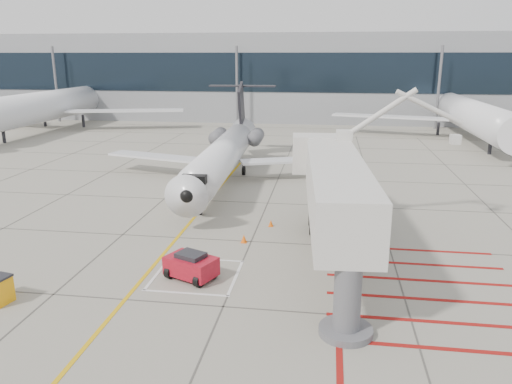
# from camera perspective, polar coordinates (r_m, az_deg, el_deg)

# --- Properties ---
(ground_plane) EXTENTS (260.00, 260.00, 0.00)m
(ground_plane) POSITION_cam_1_polar(r_m,az_deg,el_deg) (26.01, -1.94, -8.82)
(ground_plane) COLOR gray
(ground_plane) RESTS_ON ground
(regional_jet) EXTENTS (24.49, 30.38, 7.74)m
(regional_jet) POSITION_cam_1_polar(r_m,az_deg,el_deg) (40.43, -4.41, 5.68)
(regional_jet) COLOR white
(regional_jet) RESTS_ON ground_plane
(jet_bridge) EXTENTS (10.02, 19.03, 7.39)m
(jet_bridge) POSITION_cam_1_polar(r_m,az_deg,el_deg) (25.16, 9.19, -0.90)
(jet_bridge) COLOR silver
(jet_bridge) RESTS_ON ground_plane
(pushback_tug) EXTENTS (2.83, 2.36, 1.41)m
(pushback_tug) POSITION_cam_1_polar(r_m,az_deg,el_deg) (24.96, -7.42, -8.26)
(pushback_tug) COLOR #AD1022
(pushback_tug) RESTS_ON ground_plane
(baggage_cart) EXTENTS (1.89, 1.57, 1.03)m
(baggage_cart) POSITION_cam_1_polar(r_m,az_deg,el_deg) (30.40, 8.84, -4.30)
(baggage_cart) COLOR #505055
(baggage_cart) RESTS_ON ground_plane
(ground_power_unit) EXTENTS (2.83, 2.15, 1.99)m
(ground_power_unit) POSITION_cam_1_polar(r_m,az_deg,el_deg) (28.54, 11.43, -4.73)
(ground_power_unit) COLOR beige
(ground_power_unit) RESTS_ON ground_plane
(cone_nose) EXTENTS (0.35, 0.35, 0.49)m
(cone_nose) POSITION_cam_1_polar(r_m,az_deg,el_deg) (29.43, -1.40, -5.34)
(cone_nose) COLOR #F35E0C
(cone_nose) RESTS_ON ground_plane
(cone_side) EXTENTS (0.31, 0.31, 0.43)m
(cone_side) POSITION_cam_1_polar(r_m,az_deg,el_deg) (32.16, 1.71, -3.57)
(cone_side) COLOR #E95C0C
(cone_side) RESTS_ON ground_plane
(terminal_building) EXTENTS (180.00, 28.00, 14.00)m
(terminal_building) POSITION_cam_1_polar(r_m,az_deg,el_deg) (93.58, 12.12, 12.83)
(terminal_building) COLOR gray
(terminal_building) RESTS_ON ground_plane
(terminal_glass_band) EXTENTS (180.00, 0.10, 6.00)m
(terminal_glass_band) POSITION_cam_1_polar(r_m,az_deg,el_deg) (79.53, 12.77, 13.12)
(terminal_glass_band) COLOR black
(terminal_glass_band) RESTS_ON ground_plane
(bg_aircraft_b) EXTENTS (37.85, 42.06, 12.62)m
(bg_aircraft_b) POSITION_cam_1_polar(r_m,az_deg,el_deg) (80.27, -22.20, 11.19)
(bg_aircraft_b) COLOR silver
(bg_aircraft_b) RESTS_ON ground_plane
(bg_aircraft_c) EXTENTS (34.74, 38.60, 11.58)m
(bg_aircraft_c) POSITION_cam_1_polar(r_m,az_deg,el_deg) (71.75, 23.05, 10.31)
(bg_aircraft_c) COLOR silver
(bg_aircraft_c) RESTS_ON ground_plane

